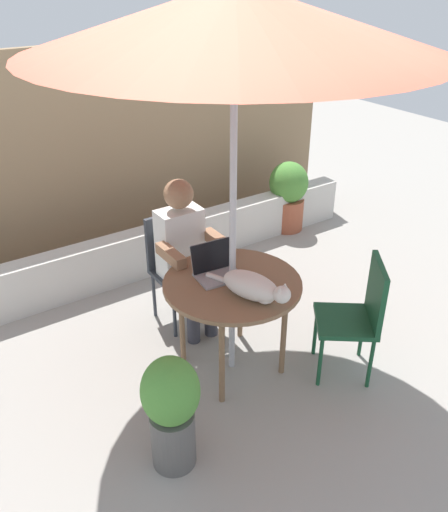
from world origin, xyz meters
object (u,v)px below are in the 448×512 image
cat (254,287)px  potted_plant_near_fence (288,194)px  chair_empty (359,311)px  patio_umbrella (235,18)px  patio_table (232,290)px  chair_occupied (176,260)px  laptop (215,266)px  potted_plant_by_chair (171,408)px  person_seated (185,249)px

cat → potted_plant_near_fence: 2.56m
chair_empty → potted_plant_near_fence: size_ratio=1.17×
patio_umbrella → potted_plant_near_fence: size_ratio=3.33×
patio_table → chair_empty: size_ratio=1.06×
chair_occupied → chair_empty: bearing=-62.1°
chair_empty → laptop: 1.03m
patio_table → potted_plant_by_chair: bearing=-146.3°
patio_umbrella → person_seated: size_ratio=2.06×
laptop → potted_plant_near_fence: (1.83, 1.39, -0.38)m
potted_plant_near_fence → chair_occupied: bearing=-157.2°
cat → potted_plant_by_chair: cat is taller
chair_empty → patio_umbrella: bearing=143.0°
chair_empty → chair_occupied: bearing=117.9°
chair_occupied → laptop: size_ratio=2.73×
patio_table → potted_plant_near_fence: (1.80, 1.54, -0.25)m
potted_plant_near_fence → potted_plant_by_chair: 3.28m
patio_umbrella → person_seated: patio_umbrella is taller
patio_table → chair_empty: 0.88m
patio_table → potted_plant_by_chair: (-0.76, -0.51, -0.23)m
chair_occupied → patio_umbrella: bearing=-90.0°
patio_table → person_seated: (0.00, 0.63, 0.03)m
patio_table → cat: size_ratio=1.48×
patio_table → patio_umbrella: (0.00, 0.00, 1.69)m
chair_occupied → laptop: (-0.04, -0.64, 0.27)m
patio_table → potted_plant_near_fence: bearing=40.6°
chair_occupied → cat: 1.07m
patio_table → person_seated: size_ratio=0.76×
person_seated → cat: 0.88m
chair_occupied → potted_plant_by_chair: chair_occupied is taller
person_seated → cat: bearing=-90.0°
patio_umbrella → potted_plant_by_chair: bearing=-146.3°
laptop → cat: 0.39m
person_seated → cat: (-0.00, -0.87, 0.12)m
patio_table → cat: 0.28m
person_seated → potted_plant_near_fence: (1.80, 0.91, -0.28)m
laptop → cat: laptop is taller
patio_umbrella → laptop: (-0.04, 0.15, -1.56)m
patio_umbrella → potted_plant_near_fence: 3.06m
chair_empty → person_seated: size_ratio=0.72×
patio_umbrella → person_seated: bearing=90.0°
chair_empty → cat: size_ratio=1.40×
potted_plant_near_fence → potted_plant_by_chair: size_ratio=1.00×
patio_umbrella → potted_plant_near_fence: (1.80, 1.54, -1.94)m
patio_table → chair_empty: chair_empty is taller
laptop → cat: (0.04, -0.39, 0.02)m
patio_table → person_seated: 0.63m
chair_occupied → cat: size_ratio=1.40×
chair_occupied → chair_empty: (0.69, -1.31, 0.00)m
patio_table → cat: cat is taller
chair_empty → potted_plant_by_chair: (-1.46, 0.01, -0.10)m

